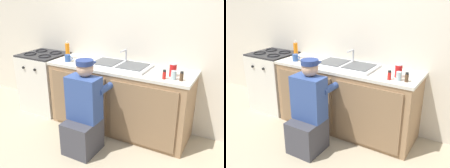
% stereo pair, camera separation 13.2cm
% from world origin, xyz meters
% --- Properties ---
extents(ground_plane, '(12.00, 12.00, 0.00)m').
position_xyz_m(ground_plane, '(0.00, 0.00, 0.00)').
color(ground_plane, tan).
extents(back_wall, '(6.00, 0.10, 2.50)m').
position_xyz_m(back_wall, '(0.00, 0.65, 1.25)').
color(back_wall, beige).
rests_on(back_wall, ground_plane).
extents(counter_cabinet, '(1.89, 0.62, 0.86)m').
position_xyz_m(counter_cabinet, '(0.00, 0.29, 0.43)').
color(counter_cabinet, '#997551').
rests_on(counter_cabinet, ground_plane).
extents(countertop, '(1.93, 0.62, 0.04)m').
position_xyz_m(countertop, '(0.00, 0.30, 0.88)').
color(countertop, beige).
rests_on(countertop, counter_cabinet).
extents(sink_double_basin, '(0.80, 0.44, 0.19)m').
position_xyz_m(sink_double_basin, '(0.00, 0.30, 0.92)').
color(sink_double_basin, silver).
rests_on(sink_double_basin, countertop).
extents(stove_range, '(0.65, 0.62, 0.92)m').
position_xyz_m(stove_range, '(-1.31, 0.30, 0.46)').
color(stove_range, silver).
rests_on(stove_range, ground_plane).
extents(plumber_person, '(0.42, 0.61, 1.10)m').
position_xyz_m(plumber_person, '(-0.12, -0.35, 0.46)').
color(plumber_person, '#3F3F47').
rests_on(plumber_person, ground_plane).
extents(coffee_mug, '(0.13, 0.08, 0.09)m').
position_xyz_m(coffee_mug, '(-0.73, 0.16, 0.94)').
color(coffee_mug, '#335699').
rests_on(coffee_mug, countertop).
extents(soap_bottle_orange, '(0.06, 0.06, 0.25)m').
position_xyz_m(soap_bottle_orange, '(-0.83, 0.29, 1.01)').
color(soap_bottle_orange, orange).
rests_on(soap_bottle_orange, countertop).
extents(spice_bottle_pepper, '(0.04, 0.04, 0.10)m').
position_xyz_m(spice_bottle_pepper, '(0.84, 0.14, 0.95)').
color(spice_bottle_pepper, '#513823').
rests_on(spice_bottle_pepper, countertop).
extents(water_glass, '(0.06, 0.06, 0.10)m').
position_xyz_m(water_glass, '(0.75, 0.13, 0.95)').
color(water_glass, '#ADC6CC').
rests_on(water_glass, countertop).
extents(soda_cup_red, '(0.08, 0.08, 0.15)m').
position_xyz_m(soda_cup_red, '(0.71, 0.24, 0.97)').
color(soda_cup_red, red).
rests_on(soda_cup_red, countertop).
extents(spice_bottle_red, '(0.04, 0.04, 0.10)m').
position_xyz_m(spice_bottle_red, '(0.66, 0.10, 0.95)').
color(spice_bottle_red, red).
rests_on(spice_bottle_red, countertop).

